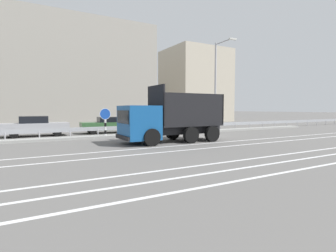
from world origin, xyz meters
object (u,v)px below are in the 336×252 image
at_px(median_road_sign, 105,122).
at_px(parked_car_2, 35,126).
at_px(dump_truck, 161,123).
at_px(parked_car_3, 108,125).
at_px(parked_car_4, 171,124).
at_px(street_lamp_1, 217,82).

relative_size(median_road_sign, parked_car_2, 0.46).
bearing_deg(median_road_sign, dump_truck, -63.19).
distance_m(parked_car_2, parked_car_3, 5.90).
relative_size(median_road_sign, parked_car_3, 0.46).
height_order(median_road_sign, parked_car_4, median_road_sign).
xyz_separation_m(dump_truck, street_lamp_1, (8.17, 4.31, 3.43)).
relative_size(street_lamp_1, parked_car_2, 1.72).
bearing_deg(street_lamp_1, parked_car_4, 127.90).
bearing_deg(median_road_sign, parked_car_3, 70.52).
relative_size(street_lamp_1, parked_car_3, 1.73).
bearing_deg(parked_car_2, parked_car_4, 88.81).
xyz_separation_m(parked_car_2, parked_car_3, (5.90, -0.00, -0.06)).
xyz_separation_m(parked_car_3, parked_car_4, (6.36, -0.35, -0.07)).
relative_size(dump_truck, parked_car_4, 1.59).
bearing_deg(street_lamp_1, dump_truck, -152.21).
height_order(dump_truck, parked_car_3, dump_truck).
bearing_deg(parked_car_2, street_lamp_1, 75.53).
distance_m(dump_truck, median_road_sign, 5.23).
distance_m(dump_truck, parked_car_2, 10.88).
bearing_deg(parked_car_2, median_road_sign, 51.88).
bearing_deg(dump_truck, parked_car_2, 40.59).
distance_m(median_road_sign, parked_car_2, 5.91).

